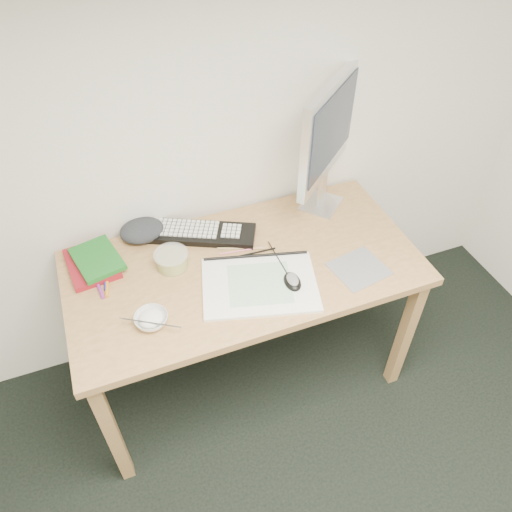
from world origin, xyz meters
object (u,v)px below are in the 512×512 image
(desk, at_px, (244,279))
(keyboard, at_px, (202,233))
(rice_bowl, at_px, (151,320))
(sketchpad, at_px, (260,285))
(monitor, at_px, (329,133))

(desk, distance_m, keyboard, 0.27)
(rice_bowl, bearing_deg, sketchpad, 3.92)
(monitor, xyz_separation_m, rice_bowl, (-0.86, -0.40, -0.35))
(desk, xyz_separation_m, sketchpad, (0.02, -0.13, 0.09))
(keyboard, bearing_deg, sketchpad, -45.02)
(sketchpad, xyz_separation_m, keyboard, (-0.12, 0.35, 0.01))
(desk, bearing_deg, rice_bowl, -159.00)
(desk, height_order, monitor, monitor)
(sketchpad, bearing_deg, rice_bowl, -161.00)
(sketchpad, distance_m, monitor, 0.68)
(monitor, distance_m, rice_bowl, 1.01)
(monitor, bearing_deg, rice_bowl, 163.39)
(desk, height_order, rice_bowl, rice_bowl)
(desk, relative_size, sketchpad, 3.22)
(monitor, bearing_deg, sketchpad, 178.61)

